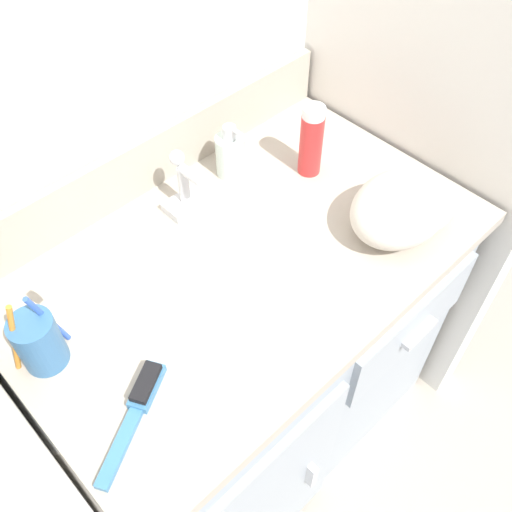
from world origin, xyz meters
TOP-DOWN VIEW (x-y plane):
  - ground_plane at (0.00, 0.00)m, footprint 6.00×6.00m
  - wall_back at (0.00, 0.34)m, footprint 1.10×0.08m
  - vanity at (-0.00, -0.00)m, footprint 0.92×0.59m
  - backsplash at (0.00, 0.28)m, footprint 0.92×0.02m
  - sink_faucet at (0.00, 0.17)m, footprint 0.09×0.09m
  - toothbrush_cup at (-0.39, 0.06)m, footprint 0.11×0.07m
  - soap_dispenser at (0.14, 0.19)m, footprint 0.06×0.07m
  - shaving_cream_can at (0.26, 0.08)m, footprint 0.05×0.05m
  - hairbrush at (-0.33, -0.11)m, footprint 0.19×0.12m
  - hand_towel at (0.27, -0.16)m, footprint 0.22×0.17m

SIDE VIEW (x-z plane):
  - ground_plane at x=0.00m, z-range 0.00..0.00m
  - vanity at x=0.00m, z-range 0.02..0.76m
  - hairbrush at x=-0.33m, z-range 0.75..0.77m
  - sink_faucet at x=0.00m, z-range 0.73..0.87m
  - soap_dispenser at x=0.14m, z-range 0.74..0.86m
  - hand_towel at x=0.27m, z-range 0.74..0.86m
  - toothbrush_cup at x=-0.39m, z-range 0.72..0.89m
  - backsplash at x=0.00m, z-range 0.75..0.87m
  - shaving_cream_can at x=0.26m, z-range 0.75..0.91m
  - wall_back at x=0.00m, z-range 0.00..2.20m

